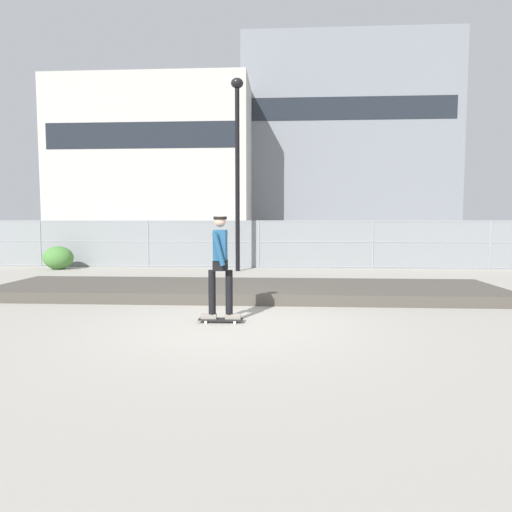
{
  "coord_description": "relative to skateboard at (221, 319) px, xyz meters",
  "views": [
    {
      "loc": [
        0.88,
        -7.64,
        1.84
      ],
      "look_at": [
        0.15,
        5.05,
        0.82
      ],
      "focal_mm": 31.04,
      "sensor_mm": 36.0,
      "label": 1
    }
  ],
  "objects": [
    {
      "name": "office_block",
      "position": [
        8.79,
        49.57,
        11.4
      ],
      "size": [
        24.7,
        14.06,
        22.91
      ],
      "color": "slate",
      "rests_on": "ground_plane"
    },
    {
      "name": "library_building",
      "position": [
        -12.54,
        42.49,
        8.06
      ],
      "size": [
        20.44,
        15.32,
        16.23
      ],
      "color": "#B2AFA8",
      "rests_on": "ground_plane"
    },
    {
      "name": "street_lamp",
      "position": [
        -0.51,
        8.23,
        4.22
      ],
      "size": [
        0.44,
        0.44,
        6.89
      ],
      "color": "black",
      "rests_on": "ground_plane"
    },
    {
      "name": "shrub_left",
      "position": [
        -7.36,
        8.4,
        0.38
      ],
      "size": [
        1.13,
        0.93,
        0.87
      ],
      "color": "#477F38",
      "rests_on": "ground_plane"
    },
    {
      "name": "skateboard",
      "position": [
        0.0,
        0.0,
        0.0
      ],
      "size": [
        0.8,
        0.22,
        0.07
      ],
      "color": "black",
      "rests_on": "ground_plane"
    },
    {
      "name": "chain_fence",
      "position": [
        0.21,
        9.33,
        0.87
      ],
      "size": [
        26.36,
        0.06,
        1.85
      ],
      "color": "gray",
      "rests_on": "ground_plane"
    },
    {
      "name": "gravel_berm",
      "position": [
        0.21,
        2.99,
        0.07
      ],
      "size": [
        12.24,
        2.85,
        0.25
      ],
      "primitive_type": "cube",
      "color": "#4C473F",
      "rests_on": "ground_plane"
    },
    {
      "name": "parked_car_near",
      "position": [
        -2.77,
        12.07,
        0.78
      ],
      "size": [
        4.5,
        2.14,
        1.66
      ],
      "color": "maroon",
      "rests_on": "ground_plane"
    },
    {
      "name": "ground_plane",
      "position": [
        0.21,
        -0.19,
        -0.06
      ],
      "size": [
        120.0,
        120.0,
        0.0
      ],
      "primitive_type": "plane",
      "color": "#9E998E"
    },
    {
      "name": "parked_car_mid",
      "position": [
        2.65,
        11.88,
        0.78
      ],
      "size": [
        4.54,
        2.24,
        1.66
      ],
      "color": "#566B4C",
      "rests_on": "ground_plane"
    },
    {
      "name": "skater",
      "position": [
        0.0,
        0.0,
        1.09
      ],
      "size": [
        0.72,
        0.59,
        1.87
      ],
      "color": "gray",
      "rests_on": "skateboard"
    }
  ]
}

